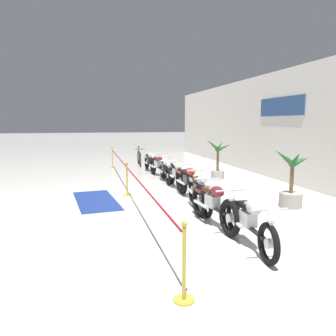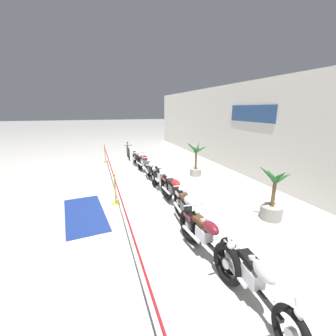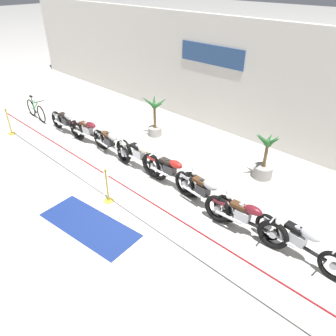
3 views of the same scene
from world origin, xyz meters
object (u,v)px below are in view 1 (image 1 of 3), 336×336
(bicycle, at_px, (139,158))
(stanchion_mid_right, at_px, (184,274))
(potted_palm_left_of_row, at_px, (291,185))
(motorcycle_cream_3, at_px, (177,175))
(motorcycle_red_4, at_px, (189,182))
(floor_banner, at_px, (96,200))
(motorcycle_silver_0, at_px, (150,162))
(motorcycle_silver_5, at_px, (199,191))
(motorcycle_maroon_1, at_px, (158,165))
(stanchion_mid_left, at_px, (127,184))
(stanchion_far_left, at_px, (122,165))
(motorcycle_silver_2, at_px, (165,169))
(potted_palm_right_of_row, at_px, (218,161))
(motorcycle_silver_7, at_px, (249,222))
(motorcycle_maroon_6, at_px, (213,205))

(bicycle, relative_size, stanchion_mid_right, 1.66)
(potted_palm_left_of_row, bearing_deg, motorcycle_cream_3, -142.76)
(motorcycle_red_4, distance_m, floor_banner, 2.77)
(motorcycle_silver_0, bearing_deg, motorcycle_silver_5, 0.47)
(potted_palm_left_of_row, bearing_deg, motorcycle_maroon_1, -157.64)
(stanchion_mid_left, bearing_deg, stanchion_far_left, 180.00)
(potted_palm_left_of_row, bearing_deg, stanchion_far_left, -134.04)
(floor_banner, bearing_deg, motorcycle_silver_5, 51.40)
(motorcycle_silver_5, distance_m, stanchion_far_left, 3.95)
(motorcycle_silver_5, relative_size, stanchion_mid_left, 2.13)
(floor_banner, bearing_deg, motorcycle_silver_2, 127.01)
(potted_palm_right_of_row, xyz_separation_m, floor_banner, (2.59, -4.81, -0.70))
(motorcycle_maroon_1, height_order, motorcycle_silver_7, motorcycle_maroon_1)
(bicycle, xyz_separation_m, stanchion_mid_left, (6.97, -1.44, -0.03))
(motorcycle_silver_7, bearing_deg, potted_palm_left_of_row, 133.42)
(motorcycle_silver_2, distance_m, motorcycle_cream_3, 1.47)
(motorcycle_maroon_1, xyz_separation_m, stanchion_mid_left, (3.37, -1.69, -0.10))
(motorcycle_cream_3, bearing_deg, motorcycle_maroon_1, -178.63)
(motorcycle_red_4, bearing_deg, motorcycle_silver_5, -5.31)
(motorcycle_red_4, xyz_separation_m, bicycle, (-7.70, -0.32, -0.09))
(potted_palm_left_of_row, distance_m, floor_banner, 5.44)
(motorcycle_maroon_1, xyz_separation_m, motorcycle_silver_2, (1.28, 0.01, -0.00))
(motorcycle_silver_2, bearing_deg, stanchion_far_left, -71.29)
(motorcycle_silver_7, height_order, potted_palm_left_of_row, potted_palm_left_of_row)
(motorcycle_red_4, bearing_deg, motorcycle_silver_7, -1.23)
(motorcycle_maroon_6, distance_m, motorcycle_silver_7, 1.31)
(motorcycle_cream_3, bearing_deg, stanchion_mid_right, -14.42)
(bicycle, bearing_deg, potted_palm_right_of_row, 26.52)
(stanchion_mid_left, xyz_separation_m, stanchion_mid_right, (6.20, 0.00, 0.00))
(motorcycle_maroon_1, distance_m, motorcycle_maroon_6, 6.78)
(motorcycle_cream_3, xyz_separation_m, motorcycle_silver_5, (2.70, -0.12, 0.01))
(motorcycle_cream_3, relative_size, floor_banner, 0.89)
(motorcycle_silver_2, relative_size, motorcycle_red_4, 0.94)
(motorcycle_maroon_6, relative_size, bicycle, 1.28)
(motorcycle_silver_2, relative_size, stanchion_mid_right, 2.12)
(motorcycle_maroon_1, distance_m, stanchion_far_left, 2.53)
(motorcycle_cream_3, distance_m, motorcycle_red_4, 1.35)
(motorcycle_cream_3, height_order, potted_palm_right_of_row, potted_palm_right_of_row)
(motorcycle_red_4, height_order, motorcycle_silver_7, motorcycle_red_4)
(bicycle, height_order, potted_palm_right_of_row, potted_palm_right_of_row)
(bicycle, bearing_deg, stanchion_far_left, -14.77)
(stanchion_mid_left, height_order, floor_banner, stanchion_mid_left)
(floor_banner, bearing_deg, motorcycle_silver_0, 146.94)
(bicycle, relative_size, potted_palm_right_of_row, 1.06)
(motorcycle_silver_0, xyz_separation_m, stanchion_far_left, (3.16, -1.58, 0.30))
(floor_banner, bearing_deg, stanchion_mid_left, 108.54)
(motorcycle_silver_0, relative_size, potted_palm_left_of_row, 1.39)
(motorcycle_silver_5, distance_m, motorcycle_maroon_6, 1.34)
(stanchion_mid_right, height_order, floor_banner, stanchion_mid_right)
(motorcycle_silver_5, bearing_deg, stanchion_mid_right, -21.57)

